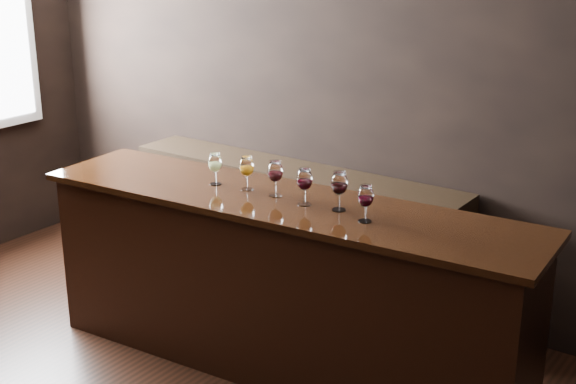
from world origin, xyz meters
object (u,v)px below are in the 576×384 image
Objects in this scene: glass_red_c at (339,184)px; glass_red_a at (275,172)px; back_bar_shelf at (292,230)px; glass_red_d at (366,197)px; bar_counter at (282,288)px; glass_amber at (247,167)px; glass_red_b at (305,180)px; glass_white at (215,163)px.

glass_red_a is at bearing -179.08° from glass_red_c.
glass_red_d is (1.08, -0.91, 0.71)m from back_bar_shelf.
bar_counter is 14.57× the size of glass_amber.
glass_red_d reaches higher than back_bar_shelf.
glass_red_b is at bearing -7.05° from glass_red_a.
bar_counter is 0.81m from glass_white.
glass_amber is 0.41m from glass_red_b.
glass_red_a is 0.21m from glass_red_b.
glass_white is 0.95× the size of glass_amber.
glass_amber is 0.20m from glass_red_a.
glass_red_a reaches higher than glass_amber.
glass_amber reaches higher than bar_counter.
back_bar_shelf is 12.33× the size of glass_red_a.
glass_white is at bearing 176.32° from bar_counter.
glass_white is at bearing -179.81° from glass_red_b.
glass_amber is 0.61m from glass_red_c.
glass_red_c is (0.20, 0.03, 0.01)m from glass_red_b.
back_bar_shelf is 1.21m from glass_red_a.
glass_white reaches higher than bar_counter.
back_bar_shelf is at bearing 94.61° from glass_white.
glass_red_c is at bearing 0.48° from glass_amber.
glass_white is 0.62m from glass_red_b.
glass_white is 0.21m from glass_amber.
glass_white is 0.97× the size of glass_red_d.
back_bar_shelf is at bearing 108.17° from glass_amber.
glass_red_b is 0.96× the size of glass_red_c.
glass_red_b is (0.69, -0.87, 0.71)m from back_bar_shelf.
glass_red_a is at bearing -0.43° from glass_amber.
glass_red_a is (0.20, -0.00, 0.01)m from glass_amber.
glass_red_b is (0.62, 0.00, 0.01)m from glass_white.
bar_counter is 14.00× the size of glass_red_a.
glass_red_c is 0.21m from glass_red_d.
back_bar_shelf is 12.83× the size of glass_amber.
glass_red_b is (0.41, -0.03, 0.01)m from glass_amber.
glass_amber reaches higher than glass_red_d.
glass_red_d is at bearing -1.92° from glass_white.
glass_red_b is at bearing -170.52° from glass_red_c.
glass_white reaches higher than back_bar_shelf.
glass_red_c reaches higher than bar_counter.
bar_counter is 0.68m from glass_red_b.
glass_white is at bearing -177.56° from glass_red_c.
glass_red_d is (0.20, -0.07, -0.01)m from glass_red_c.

